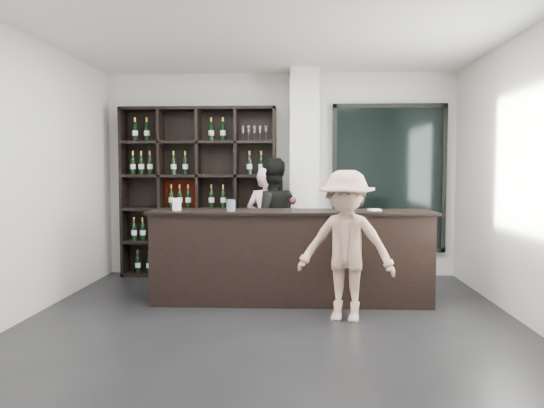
# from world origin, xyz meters

# --- Properties ---
(floor) EXTENTS (5.00, 5.50, 0.01)m
(floor) POSITION_xyz_m (0.00, 0.00, -0.01)
(floor) COLOR black
(floor) RESTS_ON ground
(wine_shelf) EXTENTS (2.20, 0.35, 2.40)m
(wine_shelf) POSITION_xyz_m (-1.15, 2.57, 1.20)
(wine_shelf) COLOR black
(wine_shelf) RESTS_ON floor
(structural_column) EXTENTS (0.40, 0.40, 2.90)m
(structural_column) POSITION_xyz_m (0.35, 2.47, 1.45)
(structural_column) COLOR silver
(structural_column) RESTS_ON floor
(glass_panel) EXTENTS (1.60, 0.08, 2.10)m
(glass_panel) POSITION_xyz_m (1.55, 2.69, 1.40)
(glass_panel) COLOR black
(glass_panel) RESTS_ON floor
(tasting_counter) EXTENTS (3.21, 0.67, 1.06)m
(tasting_counter) POSITION_xyz_m (0.19, 1.10, 0.53)
(tasting_counter) COLOR black
(tasting_counter) RESTS_ON floor
(taster_pink) EXTENTS (0.66, 0.54, 1.57)m
(taster_pink) POSITION_xyz_m (-0.15, 2.06, 0.78)
(taster_pink) COLOR #FFC4D4
(taster_pink) RESTS_ON floor
(taster_black) EXTENTS (0.98, 0.87, 1.67)m
(taster_black) POSITION_xyz_m (-0.10, 2.03, 0.84)
(taster_black) COLOR black
(taster_black) RESTS_ON floor
(customer) EXTENTS (1.09, 0.80, 1.52)m
(customer) POSITION_xyz_m (0.75, 0.40, 0.76)
(customer) COLOR tan
(customer) RESTS_ON floor
(wine_glass) EXTENTS (0.08, 0.08, 0.18)m
(wine_glass) POSITION_xyz_m (0.21, 1.04, 1.15)
(wine_glass) COLOR white
(wine_glass) RESTS_ON tasting_counter
(spit_cup) EXTENTS (0.11, 0.11, 0.13)m
(spit_cup) POSITION_xyz_m (-0.48, 0.96, 1.12)
(spit_cup) COLOR silver
(spit_cup) RESTS_ON tasting_counter
(napkin_stack) EXTENTS (0.15, 0.15, 0.02)m
(napkin_stack) POSITION_xyz_m (1.13, 1.09, 1.07)
(napkin_stack) COLOR white
(napkin_stack) RESTS_ON tasting_counter
(card_stand) EXTENTS (0.11, 0.08, 0.14)m
(card_stand) POSITION_xyz_m (-1.11, 1.01, 1.13)
(card_stand) COLOR white
(card_stand) RESTS_ON tasting_counter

